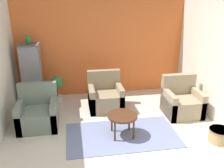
# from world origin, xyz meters

# --- Properties ---
(wall_back_accent) EXTENTS (4.43, 0.06, 2.46)m
(wall_back_accent) POSITION_xyz_m (0.00, 3.33, 1.23)
(wall_back_accent) COLOR orange
(wall_back_accent) RESTS_ON ground_plane
(wall_right) EXTENTS (0.06, 3.30, 2.46)m
(wall_right) POSITION_xyz_m (2.18, 1.65, 1.23)
(wall_right) COLOR silver
(wall_right) RESTS_ON ground_plane
(area_rug) EXTENTS (2.14, 1.20, 0.01)m
(area_rug) POSITION_xyz_m (0.11, 1.08, 0.01)
(area_rug) COLOR slate
(area_rug) RESTS_ON ground_plane
(coffee_table) EXTENTS (0.57, 0.57, 0.44)m
(coffee_table) POSITION_xyz_m (0.11, 1.08, 0.39)
(coffee_table) COLOR #472819
(coffee_table) RESTS_ON ground_plane
(armchair_left) EXTENTS (0.78, 0.73, 0.86)m
(armchair_left) POSITION_xyz_m (-1.52, 1.72, 0.28)
(armchair_left) COLOR slate
(armchair_left) RESTS_ON ground_plane
(armchair_right) EXTENTS (0.78, 0.73, 0.86)m
(armchair_right) POSITION_xyz_m (1.61, 1.76, 0.28)
(armchair_right) COLOR #9E896B
(armchair_right) RESTS_ON ground_plane
(armchair_middle) EXTENTS (0.78, 0.73, 0.86)m
(armchair_middle) POSITION_xyz_m (-0.04, 2.34, 0.28)
(armchair_middle) COLOR #8E7A5B
(armchair_middle) RESTS_ON ground_plane
(birdcage) EXTENTS (0.51, 0.51, 1.48)m
(birdcage) POSITION_xyz_m (-1.74, 2.91, 0.73)
(birdcage) COLOR #555559
(birdcage) RESTS_ON ground_plane
(parrot) EXTENTS (0.10, 0.19, 0.22)m
(parrot) POSITION_xyz_m (-1.74, 2.91, 1.58)
(parrot) COLOR #1E842D
(parrot) RESTS_ON birdcage
(potted_plant) EXTENTS (0.34, 0.31, 0.70)m
(potted_plant) POSITION_xyz_m (-1.18, 2.82, 0.43)
(potted_plant) COLOR beige
(potted_plant) RESTS_ON ground_plane
(wicker_basket) EXTENTS (0.42, 0.42, 0.25)m
(wicker_basket) POSITION_xyz_m (1.85, 0.58, 0.14)
(wicker_basket) COLOR tan
(wicker_basket) RESTS_ON ground_plane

